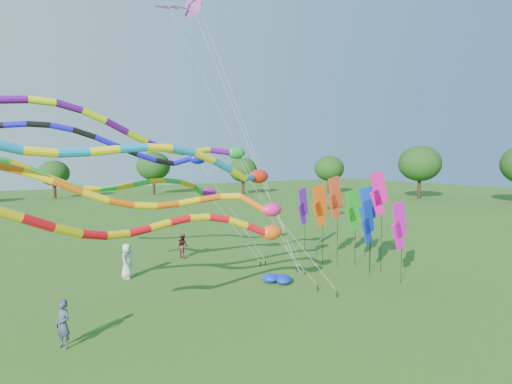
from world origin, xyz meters
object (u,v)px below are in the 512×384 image
tube_kite_orange (157,196)px  person_c (183,245)px  blue_nylon_heap (280,279)px  person_a (127,261)px  tube_kite_red (179,226)px  person_b (63,324)px

tube_kite_orange → person_c: (4.86, 9.64, -4.17)m
tube_kite_orange → blue_nylon_heap: (7.01, 1.88, -4.75)m
blue_nylon_heap → person_a: (-6.42, 4.97, 0.72)m
tube_kite_orange → person_a: (0.59, 6.84, -4.03)m
tube_kite_orange → person_a: tube_kite_orange is taller
blue_nylon_heap → person_a: person_a is taller
tube_kite_red → person_c: tube_kite_red is taller
person_b → person_c: bearing=112.3°
tube_kite_orange → person_b: bearing=-163.2°
person_a → person_b: bearing=-171.9°
tube_kite_orange → blue_nylon_heap: 8.67m
tube_kite_orange → person_c: bearing=73.0°
tube_kite_red → person_a: size_ratio=7.92×
person_b → person_c: (8.34, 10.07, -0.05)m
tube_kite_red → person_c: 11.88m
person_b → person_a: bearing=122.7°
tube_kite_orange → person_a: size_ratio=8.38×
tube_kite_red → tube_kite_orange: bearing=108.9°
blue_nylon_heap → person_b: size_ratio=0.91×
tube_kite_red → blue_nylon_heap: 8.03m
tube_kite_orange → person_c: size_ratio=9.90×
tube_kite_red → person_b: 5.01m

